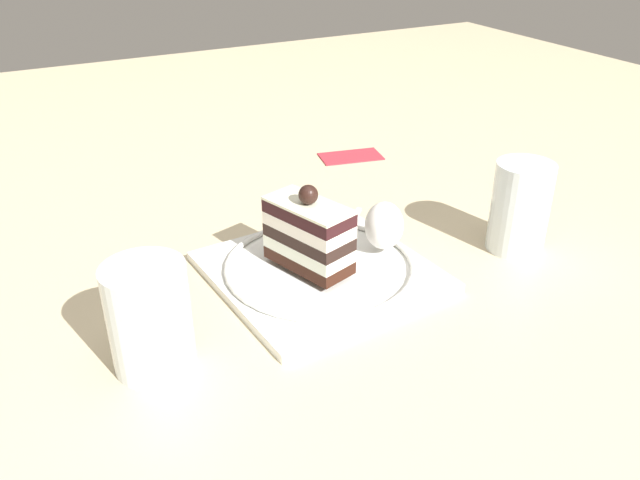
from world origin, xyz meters
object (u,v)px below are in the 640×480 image
cake_slice (309,234)px  drink_glass_near (150,323)px  drink_glass_far (519,211)px  dessert_plate (320,269)px  whipped_cream_dollop (384,226)px  fork (347,229)px  folded_napkin (351,156)px

cake_slice → drink_glass_near: 0.21m
drink_glass_far → dessert_plate: bearing=167.3°
dessert_plate → whipped_cream_dollop: 0.09m
whipped_cream_dollop → fork: size_ratio=0.67×
whipped_cream_dollop → folded_napkin: bearing=66.1°
whipped_cream_dollop → fork: bearing=106.5°
dessert_plate → drink_glass_near: 0.23m
whipped_cream_dollop → fork: (-0.02, 0.06, -0.03)m
dessert_plate → drink_glass_far: 0.26m
cake_slice → drink_glass_far: 0.27m
dessert_plate → whipped_cream_dollop: (0.08, -0.00, 0.04)m
dessert_plate → fork: fork is taller
dessert_plate → fork: (0.07, 0.05, 0.01)m
whipped_cream_dollop → folded_napkin: 0.35m
dessert_plate → fork: bearing=38.6°
fork → folded_napkin: (0.16, 0.26, -0.02)m
drink_glass_far → fork: bearing=148.8°
dessert_plate → folded_napkin: 0.38m
drink_glass_near → drink_glass_far: 0.46m
dessert_plate → folded_napkin: bearing=54.2°
dessert_plate → cake_slice: bearing=172.6°
fork → drink_glass_near: 0.31m
fork → drink_glass_near: bearing=-156.5°
whipped_cream_dollop → drink_glass_far: 0.17m
drink_glass_near → folded_napkin: drink_glass_near is taller
dessert_plate → folded_napkin: size_ratio=2.46×
cake_slice → fork: bearing=32.7°
cake_slice → drink_glass_far: cake_slice is taller
dessert_plate → drink_glass_far: (0.25, -0.06, 0.04)m
cake_slice → folded_napkin: cake_slice is taller
cake_slice → drink_glass_near: (-0.20, -0.07, -0.01)m
fork → folded_napkin: fork is taller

